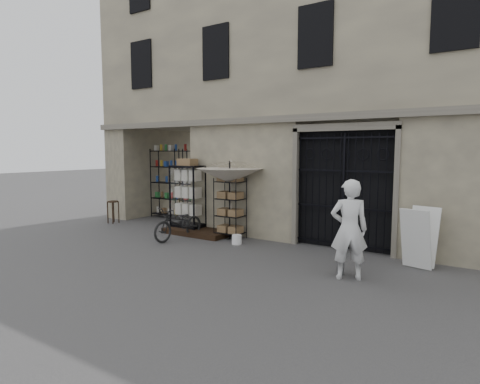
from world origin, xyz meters
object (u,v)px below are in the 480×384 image
Objects in this scene: bicycle at (179,239)px; wooden_stool at (113,211)px; white_bucket at (237,240)px; display_cabinet at (188,199)px; wire_rack at (230,209)px; shopkeeper at (348,278)px; easel_sign at (419,238)px; steel_bollard at (341,255)px; market_umbrella at (230,172)px.

bicycle is 2.29× the size of wooden_stool.
white_bucket is 0.15× the size of bicycle.
white_bucket is at bearing -31.18° from display_cabinet.
wire_rack reaches higher than shopkeeper.
white_bucket is 1.70m from bicycle.
easel_sign is at bearing 11.86° from bicycle.
wire_rack is 1.01m from white_bucket.
steel_bollard is at bearing -33.31° from display_cabinet.
display_cabinet is 0.77× the size of market_umbrella.
market_umbrella is 4.18m from steel_bollard.
white_bucket is 0.21× the size of easel_sign.
market_umbrella reaches higher than easel_sign.
display_cabinet is 5.83m from shopkeeper.
steel_bollard is at bearing -21.19° from market_umbrella.
market_umbrella is at bearing 141.51° from white_bucket.
shopkeeper is 1.53× the size of easel_sign.
bicycle is at bearing -145.10° from market_umbrella.
bicycle is 3.63m from wooden_stool.
steel_bollard is at bearing -17.90° from white_bucket.
shopkeeper is (5.48, -1.72, -0.98)m from display_cabinet.
easel_sign reaches higher than steel_bollard.
wire_rack is 4.91m from easel_sign.
market_umbrella is 2.33m from bicycle.
white_bucket is at bearing -2.88° from wooden_stool.
easel_sign is at bearing 4.03° from white_bucket.
display_cabinet is at bearing 163.52° from steel_bollard.
steel_bollard is (5.28, -1.56, -0.58)m from display_cabinet.
display_cabinet reaches higher than shopkeeper.
market_umbrella reaches higher than bicycle.
easel_sign is (6.00, 0.71, 0.64)m from bicycle.
shopkeeper is at bearing -37.98° from steel_bollard.
display_cabinet is 1.60× the size of easel_sign.
market_umbrella is at bearing -56.21° from wire_rack.
wire_rack reaches higher than wooden_stool.
white_bucket is 0.32× the size of steel_bollard.
bicycle is 2.15× the size of steel_bollard.
white_bucket is at bearing 162.10° from steel_bollard.
shopkeeper is (0.20, -0.16, -0.40)m from steel_bollard.
wooden_stool is 8.44m from steel_bollard.
bicycle is at bearing -79.65° from display_cabinet.
market_umbrella is 1.85m from white_bucket.
shopkeeper is (3.85, -1.57, -1.86)m from market_umbrella.
wooden_stool reaches higher than white_bucket.
wire_rack is at bearing -169.33° from easel_sign.
market_umbrella is 1.36× the size of shopkeeper.
market_umbrella reaches higher than display_cabinet.
wire_rack is at bearing 116.71° from market_umbrella.
white_bucket is 4.40m from easel_sign.
display_cabinet is at bearing 122.30° from bicycle.
steel_bollard is (4.79, -0.61, 0.40)m from bicycle.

